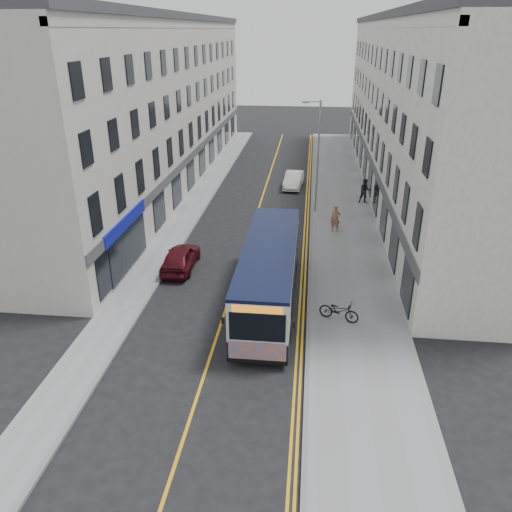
% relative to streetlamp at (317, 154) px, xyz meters
% --- Properties ---
extents(ground, '(140.00, 140.00, 0.00)m').
position_rel_streetlamp_xyz_m(ground, '(-4.17, -14.00, -4.38)').
color(ground, black).
rests_on(ground, ground).
extents(pavement_east, '(4.50, 64.00, 0.12)m').
position_rel_streetlamp_xyz_m(pavement_east, '(2.08, -2.00, -4.32)').
color(pavement_east, gray).
rests_on(pavement_east, ground).
extents(pavement_west, '(2.00, 64.00, 0.12)m').
position_rel_streetlamp_xyz_m(pavement_west, '(-9.17, -2.00, -4.32)').
color(pavement_west, gray).
rests_on(pavement_west, ground).
extents(kerb_east, '(0.18, 64.00, 0.13)m').
position_rel_streetlamp_xyz_m(kerb_east, '(-0.17, -2.00, -4.32)').
color(kerb_east, slate).
rests_on(kerb_east, ground).
extents(kerb_west, '(0.18, 64.00, 0.13)m').
position_rel_streetlamp_xyz_m(kerb_west, '(-8.17, -2.00, -4.32)').
color(kerb_west, slate).
rests_on(kerb_west, ground).
extents(road_centre_line, '(0.12, 64.00, 0.01)m').
position_rel_streetlamp_xyz_m(road_centre_line, '(-4.17, -2.00, -4.38)').
color(road_centre_line, orange).
rests_on(road_centre_line, ground).
extents(road_dbl_yellow_inner, '(0.10, 64.00, 0.01)m').
position_rel_streetlamp_xyz_m(road_dbl_yellow_inner, '(-0.62, -2.00, -4.38)').
color(road_dbl_yellow_inner, orange).
rests_on(road_dbl_yellow_inner, ground).
extents(road_dbl_yellow_outer, '(0.10, 64.00, 0.01)m').
position_rel_streetlamp_xyz_m(road_dbl_yellow_outer, '(-0.42, -2.00, -4.38)').
color(road_dbl_yellow_outer, orange).
rests_on(road_dbl_yellow_outer, ground).
extents(terrace_east, '(6.00, 46.00, 13.00)m').
position_rel_streetlamp_xyz_m(terrace_east, '(7.33, 7.00, 2.12)').
color(terrace_east, white).
rests_on(terrace_east, ground).
extents(terrace_west, '(6.00, 46.00, 13.00)m').
position_rel_streetlamp_xyz_m(terrace_west, '(-13.17, 7.00, 2.12)').
color(terrace_west, beige).
rests_on(terrace_west, ground).
extents(streetlamp, '(1.32, 0.18, 8.00)m').
position_rel_streetlamp_xyz_m(streetlamp, '(0.00, 0.00, 0.00)').
color(streetlamp, gray).
rests_on(streetlamp, ground).
extents(city_bus, '(2.50, 10.69, 3.10)m').
position_rel_streetlamp_xyz_m(city_bus, '(-2.14, -13.69, -2.68)').
color(city_bus, black).
rests_on(city_bus, ground).
extents(bicycle, '(1.98, 1.22, 0.98)m').
position_rel_streetlamp_xyz_m(bicycle, '(1.19, -15.08, -3.77)').
color(bicycle, black).
rests_on(bicycle, pavement_east).
extents(pedestrian_near, '(0.70, 0.53, 1.74)m').
position_rel_streetlamp_xyz_m(pedestrian_near, '(1.39, -3.83, -3.39)').
color(pedestrian_near, '#966444').
rests_on(pedestrian_near, pavement_east).
extents(pedestrian_far, '(1.01, 0.84, 1.89)m').
position_rel_streetlamp_xyz_m(pedestrian_far, '(3.83, 2.34, -3.32)').
color(pedestrian_far, black).
rests_on(pedestrian_far, pavement_east).
extents(car_white, '(1.71, 4.09, 1.31)m').
position_rel_streetlamp_xyz_m(car_white, '(-1.80, 6.31, -3.73)').
color(car_white, white).
rests_on(car_white, ground).
extents(car_maroon, '(1.62, 4.02, 1.37)m').
position_rel_streetlamp_xyz_m(car_maroon, '(-7.42, -10.34, -3.70)').
color(car_maroon, '#480C14').
rests_on(car_maroon, ground).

